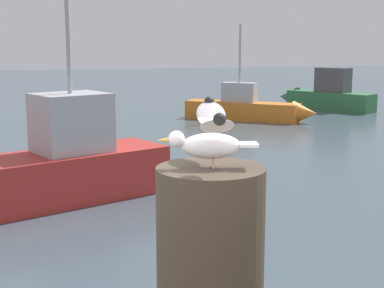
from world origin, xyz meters
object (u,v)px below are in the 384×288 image
at_px(seagull, 210,135).
at_px(boat_red, 25,173).
at_px(boat_green, 324,96).
at_px(boat_orange, 251,109).
at_px(mooring_post, 210,281).

bearing_deg(seagull, boat_red, 94.86).
bearing_deg(boat_green, boat_orange, -151.65).
distance_m(mooring_post, boat_orange, 18.71).
bearing_deg(mooring_post, seagull, 164.74).
bearing_deg(boat_orange, mooring_post, -113.41).
bearing_deg(seagull, boat_orange, 66.58).
bearing_deg(boat_green, seagull, -121.10).
distance_m(seagull, boat_red, 8.10).
distance_m(mooring_post, seagull, 0.59).
height_order(boat_red, boat_green, boat_red).
xyz_separation_m(mooring_post, seagull, (-0.00, 0.00, 0.59)).
bearing_deg(mooring_post, boat_green, 58.91).
relative_size(seagull, boat_red, 0.11).
xyz_separation_m(seagull, boat_red, (-0.67, 7.86, -1.83)).
relative_size(mooring_post, seagull, 1.54).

